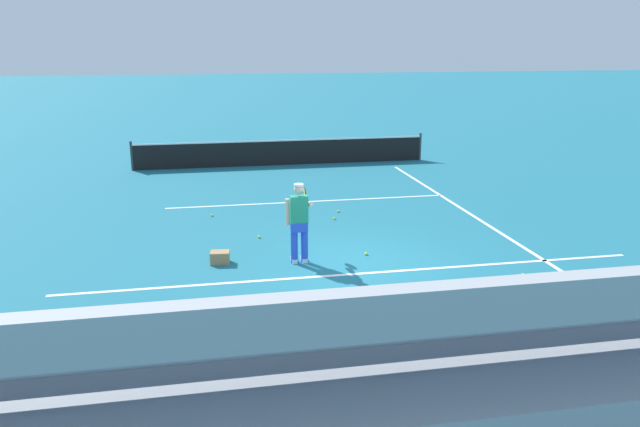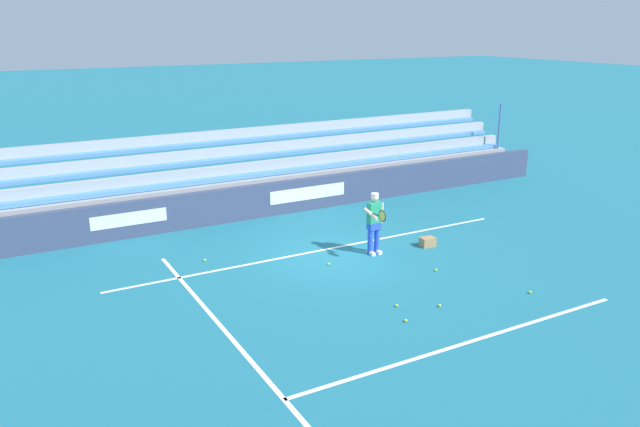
# 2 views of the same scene
# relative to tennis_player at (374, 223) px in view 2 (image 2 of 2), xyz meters

# --- Properties ---
(ground_plane) EXTENTS (160.00, 160.00, 0.00)m
(ground_plane) POSITION_rel_tennis_player_xyz_m (1.08, -0.43, -0.89)
(ground_plane) COLOR #1E6B7F
(court_baseline_white) EXTENTS (12.00, 0.10, 0.01)m
(court_baseline_white) POSITION_rel_tennis_player_xyz_m (1.08, -0.93, -0.89)
(court_baseline_white) COLOR white
(court_baseline_white) RESTS_ON ground
(court_sideline_white) EXTENTS (0.10, 12.00, 0.01)m
(court_sideline_white) POSITION_rel_tennis_player_xyz_m (5.19, 3.57, -0.89)
(court_sideline_white) COLOR white
(court_sideline_white) RESTS_ON ground
(court_service_line_white) EXTENTS (8.22, 0.10, 0.01)m
(court_service_line_white) POSITION_rel_tennis_player_xyz_m (1.08, 5.07, -0.89)
(court_service_line_white) COLOR white
(court_service_line_white) RESTS_ON ground
(back_wall_sponsor_board) EXTENTS (23.35, 0.25, 1.10)m
(back_wall_sponsor_board) POSITION_rel_tennis_player_xyz_m (1.09, -4.64, -0.34)
(back_wall_sponsor_board) COLOR #384260
(back_wall_sponsor_board) RESTS_ON ground
(bleacher_stand) EXTENTS (22.18, 2.40, 2.95)m
(bleacher_stand) POSITION_rel_tennis_player_xyz_m (1.08, -6.47, -0.17)
(bleacher_stand) COLOR #9EA3A8
(bleacher_stand) RESTS_ON ground
(tennis_player) EXTENTS (0.58, 0.99, 1.71)m
(tennis_player) POSITION_rel_tennis_player_xyz_m (0.00, 0.00, 0.00)
(tennis_player) COLOR blue
(tennis_player) RESTS_ON ground
(ball_box_cardboard) EXTENTS (0.43, 0.34, 0.26)m
(ball_box_cardboard) POSITION_rel_tennis_player_xyz_m (-1.67, 0.25, -0.76)
(ball_box_cardboard) COLOR #A87F51
(ball_box_cardboard) RESTS_ON ground
(tennis_ball_by_box) EXTENTS (0.07, 0.07, 0.07)m
(tennis_ball_by_box) POSITION_rel_tennis_player_xyz_m (1.51, 0.15, -0.86)
(tennis_ball_by_box) COLOR #CCE533
(tennis_ball_by_box) RESTS_ON ground
(tennis_ball_far_right) EXTENTS (0.07, 0.07, 0.07)m
(tennis_ball_far_right) POSITION_rel_tennis_player_xyz_m (1.69, 3.75, -0.86)
(tennis_ball_far_right) COLOR #CCE533
(tennis_ball_far_right) RESTS_ON ground
(tennis_ball_far_left) EXTENTS (0.07, 0.07, 0.07)m
(tennis_ball_far_left) POSITION_rel_tennis_player_xyz_m (1.42, 3.06, -0.86)
(tennis_ball_far_left) COLOR #CCE533
(tennis_ball_far_left) RESTS_ON ground
(tennis_ball_near_player) EXTENTS (0.07, 0.07, 0.07)m
(tennis_ball_near_player) POSITION_rel_tennis_player_xyz_m (0.58, 3.52, -0.86)
(tennis_ball_near_player) COLOR #CCE533
(tennis_ball_near_player) RESTS_ON ground
(tennis_ball_stray_back) EXTENTS (0.07, 0.07, 0.07)m
(tennis_ball_stray_back) POSITION_rel_tennis_player_xyz_m (-0.68, 1.83, -0.86)
(tennis_ball_stray_back) COLOR #CCE533
(tennis_ball_stray_back) RESTS_ON ground
(tennis_ball_toward_net) EXTENTS (0.07, 0.07, 0.07)m
(tennis_ball_toward_net) POSITION_rel_tennis_player_xyz_m (-1.74, 3.99, -0.86)
(tennis_ball_toward_net) COLOR #CCE533
(tennis_ball_toward_net) RESTS_ON ground
(tennis_ball_midcourt) EXTENTS (0.07, 0.07, 0.07)m
(tennis_ball_midcourt) POSITION_rel_tennis_player_xyz_m (4.27, -1.70, -0.86)
(tennis_ball_midcourt) COLOR #CCE533
(tennis_ball_midcourt) RESTS_ON ground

